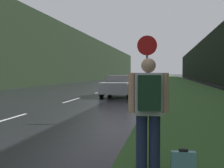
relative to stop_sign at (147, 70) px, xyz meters
The scene contains 10 objects.
grass_verge 33.05m from the stop_sign, 85.31° to the left, with size 6.00×240.00×0.02m, color #2D5123.
lane_stripe_b 5.09m from the stop_sign, behind, with size 0.12×3.00×0.01m, color silver.
lane_stripe_c 8.28m from the stop_sign, 126.14° to the left, with size 0.12×3.00×0.01m, color silver.
lane_stripe_d 14.46m from the stop_sign, 109.44° to the left, with size 0.12×3.00×0.01m, color silver.
treeline_far_side 45.62m from the stop_sign, 109.58° to the left, with size 2.00×140.00×8.99m, color black.
treeline_near_side 43.83m from the stop_sign, 78.54° to the left, with size 2.00×140.00×8.12m, color black.
stop_sign is the anchor object (origin of this frame).
hitchhiker_with_backpack 4.69m from the stop_sign, 86.05° to the right, with size 0.63×0.47×1.84m.
suitcase 4.97m from the stop_sign, 79.52° to the right, with size 0.38×0.15×0.43m.
car_passing_near 10.11m from the stop_sign, 104.62° to the left, with size 1.94×4.32×1.43m.
Camera 1 is at (5.36, -1.97, 1.61)m, focal length 45.00 mm.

